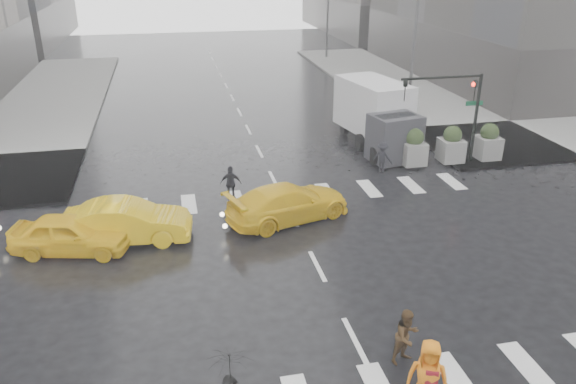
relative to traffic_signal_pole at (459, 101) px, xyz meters
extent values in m
plane|color=black|center=(-9.01, -8.01, -3.22)|extent=(120.00, 120.00, 0.00)
cube|color=gray|center=(10.49, 9.49, -3.14)|extent=(35.00, 35.00, 0.15)
cube|color=#2E2B29|center=(19.99, 18.99, -1.02)|extent=(26.05, 26.05, 4.40)
cube|color=#2E2B29|center=(19.99, 47.99, -1.02)|extent=(26.05, 26.05, 4.40)
cylinder|color=black|center=(0.99, -0.01, -0.97)|extent=(0.16, 0.16, 4.50)
cylinder|color=black|center=(-1.01, -0.01, 1.18)|extent=(4.00, 0.12, 0.12)
imported|color=black|center=(0.74, -0.01, 0.48)|extent=(0.16, 0.20, 1.00)
imported|color=black|center=(-2.81, -0.01, 0.68)|extent=(0.16, 0.20, 1.00)
sphere|color=#FF190C|center=(0.64, -0.01, 0.78)|extent=(0.20, 0.20, 0.20)
cube|color=#0D6036|center=(0.99, 0.29, -0.22)|extent=(0.90, 0.03, 0.22)
cylinder|color=#59595B|center=(1.99, 9.99, 1.28)|extent=(0.20, 0.20, 9.00)
cylinder|color=#59595B|center=(1.99, 29.99, 1.28)|extent=(0.20, 0.20, 9.00)
cube|color=gray|center=(-2.01, 0.19, -2.52)|extent=(1.10, 1.10, 1.10)
sphere|color=#223216|center=(-2.01, 0.19, -1.72)|extent=(0.90, 0.90, 0.90)
cube|color=gray|center=(-0.01, 0.19, -2.52)|extent=(1.10, 1.10, 1.10)
sphere|color=#223216|center=(-0.01, 0.19, -1.72)|extent=(0.90, 0.90, 0.90)
cube|color=gray|center=(1.99, 0.19, -2.52)|extent=(1.10, 1.10, 1.10)
sphere|color=#223216|center=(1.99, 0.19, -1.72)|extent=(0.90, 0.90, 0.90)
imported|color=black|center=(-12.68, -14.81, -1.23)|extent=(1.12, 1.13, 0.88)
imported|color=#422D17|center=(-8.00, -13.07, -2.45)|extent=(0.91, 0.82, 1.54)
imported|color=orange|center=(-8.27, -14.81, -2.24)|extent=(1.13, 0.97, 1.96)
cube|color=maroon|center=(-8.27, -14.99, -2.07)|extent=(0.32, 0.26, 0.40)
imported|color=black|center=(-11.18, -1.92, -2.45)|extent=(0.99, 0.74, 1.52)
imported|color=black|center=(-3.75, -0.22, -2.46)|extent=(1.08, 1.06, 1.51)
imported|color=yellow|center=(-17.21, -5.22, -2.52)|extent=(4.37, 2.54, 1.40)
imported|color=yellow|center=(-15.33, -4.78, -2.46)|extent=(4.76, 2.12, 1.52)
imported|color=yellow|center=(-9.21, -4.29, -2.49)|extent=(4.83, 3.31, 1.45)
cube|color=white|center=(-2.69, 4.24, -1.16)|extent=(2.41, 4.62, 2.71)
cube|color=#2F2F34|center=(-2.69, 1.02, -1.96)|extent=(2.31, 1.81, 2.31)
cube|color=black|center=(-2.69, 1.02, -1.26)|extent=(2.01, 0.90, 0.90)
cylinder|color=black|center=(-3.75, 0.82, -2.76)|extent=(0.28, 0.90, 0.90)
cylinder|color=black|center=(-1.63, 0.82, -2.76)|extent=(0.28, 0.90, 0.90)
cylinder|color=black|center=(-3.75, 3.03, -2.76)|extent=(0.28, 0.90, 0.90)
cylinder|color=black|center=(-1.63, 3.03, -2.76)|extent=(0.28, 0.90, 0.90)
cylinder|color=black|center=(-3.75, 5.85, -2.76)|extent=(0.28, 0.90, 0.90)
cylinder|color=black|center=(-1.63, 5.85, -2.76)|extent=(0.28, 0.90, 0.90)
camera|label=1|loc=(-13.42, -23.84, 6.63)|focal=35.00mm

